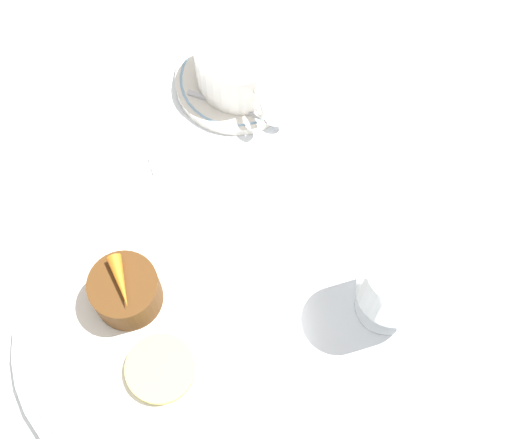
{
  "coord_description": "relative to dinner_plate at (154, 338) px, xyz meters",
  "views": [
    {
      "loc": [
        0.2,
        0.0,
        0.66
      ],
      "look_at": [
        -0.06,
        0.1,
        0.04
      ],
      "focal_mm": 50.0,
      "sensor_mm": 36.0,
      "label": 1
    }
  ],
  "objects": [
    {
      "name": "ground_plane",
      "position": [
        -0.01,
        0.03,
        -0.01
      ],
      "size": [
        3.0,
        3.0,
        0.0
      ],
      "primitive_type": "plane",
      "color": "white"
    },
    {
      "name": "dinner_plate",
      "position": [
        0.0,
        0.0,
        0.0
      ],
      "size": [
        0.27,
        0.27,
        0.01
      ],
      "color": "white",
      "rests_on": "ground_plane"
    },
    {
      "name": "saucer",
      "position": [
        -0.24,
        0.17,
        -0.0
      ],
      "size": [
        0.14,
        0.14,
        0.01
      ],
      "color": "white",
      "rests_on": "ground_plane"
    },
    {
      "name": "coffee_cup",
      "position": [
        -0.24,
        0.17,
        0.03
      ],
      "size": [
        0.12,
        0.1,
        0.06
      ],
      "color": "white",
      "rests_on": "saucer"
    },
    {
      "name": "spoon",
      "position": [
        -0.2,
        0.17,
        0.0
      ],
      "size": [
        0.08,
        0.09,
        0.0
      ],
      "color": "silver",
      "rests_on": "saucer"
    },
    {
      "name": "wine_glass",
      "position": [
        0.05,
        0.21,
        0.06
      ],
      "size": [
        0.07,
        0.07,
        0.11
      ],
      "color": "silver",
      "rests_on": "ground_plane"
    },
    {
      "name": "fork",
      "position": [
        -0.18,
        0.03,
        -0.01
      ],
      "size": [
        0.02,
        0.17,
        0.01
      ],
      "color": "silver",
      "rests_on": "ground_plane"
    },
    {
      "name": "dessert_cake",
      "position": [
        -0.04,
        -0.01,
        0.03
      ],
      "size": [
        0.06,
        0.06,
        0.04
      ],
      "color": "#563314",
      "rests_on": "dinner_plate"
    },
    {
      "name": "carrot_garnish",
      "position": [
        -0.04,
        -0.01,
        0.06
      ],
      "size": [
        0.05,
        0.02,
        0.01
      ],
      "color": "orange",
      "rests_on": "dessert_cake"
    },
    {
      "name": "pineapple_slice",
      "position": [
        0.03,
        -0.01,
        0.01
      ],
      "size": [
        0.06,
        0.06,
        0.01
      ],
      "color": "#EFE075",
      "rests_on": "dinner_plate"
    }
  ]
}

